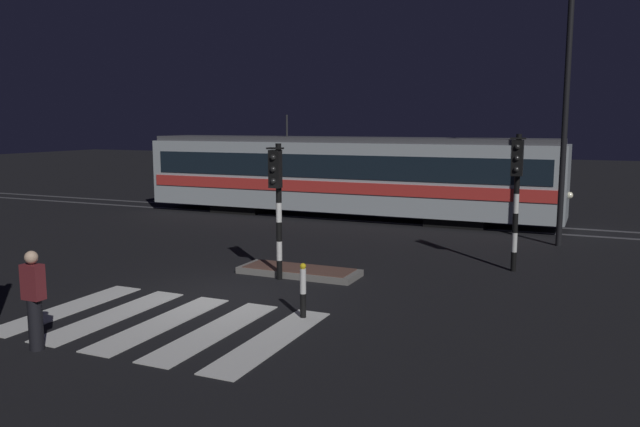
% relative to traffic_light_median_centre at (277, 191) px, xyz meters
% --- Properties ---
extents(ground_plane, '(120.00, 120.00, 0.00)m').
position_rel_traffic_light_median_centre_xyz_m(ground_plane, '(-0.46, -1.78, -2.20)').
color(ground_plane, black).
extents(rail_near, '(80.00, 0.12, 0.03)m').
position_rel_traffic_light_median_centre_xyz_m(rail_near, '(-0.46, 9.60, -2.18)').
color(rail_near, '#59595E').
rests_on(rail_near, ground).
extents(rail_far, '(80.00, 0.12, 0.03)m').
position_rel_traffic_light_median_centre_xyz_m(rail_far, '(-0.46, 11.03, -2.18)').
color(rail_far, '#59595E').
rests_on(rail_far, ground).
extents(crosswalk_zebra, '(5.45, 3.69, 0.02)m').
position_rel_traffic_light_median_centre_xyz_m(crosswalk_zebra, '(-0.46, -3.92, -2.19)').
color(crosswalk_zebra, silver).
rests_on(crosswalk_zebra, ground).
extents(traffic_island, '(3.08, 1.08, 0.18)m').
position_rel_traffic_light_median_centre_xyz_m(traffic_island, '(0.24, 0.71, -2.11)').
color(traffic_island, slate).
rests_on(traffic_island, ground).
extents(traffic_light_median_centre, '(0.36, 0.42, 3.33)m').
position_rel_traffic_light_median_centre_xyz_m(traffic_light_median_centre, '(0.00, 0.00, 0.00)').
color(traffic_light_median_centre, black).
rests_on(traffic_light_median_centre, ground).
extents(traffic_light_corner_far_right, '(0.36, 0.42, 3.54)m').
position_rel_traffic_light_median_centre_xyz_m(traffic_light_corner_far_right, '(5.16, 3.22, 0.14)').
color(traffic_light_corner_far_right, black).
rests_on(traffic_light_corner_far_right, ground).
extents(street_lamp_trackside_right, '(0.44, 1.21, 7.77)m').
position_rel_traffic_light_median_centre_xyz_m(street_lamp_trackside_right, '(6.02, 7.20, 2.68)').
color(street_lamp_trackside_right, black).
rests_on(street_lamp_trackside_right, ground).
extents(tram, '(17.14, 2.58, 4.15)m').
position_rel_traffic_light_median_centre_xyz_m(tram, '(-2.37, 10.31, -0.45)').
color(tram, '#B2BCC1').
rests_on(tram, ground).
extents(pedestrian_waiting_at_kerb, '(0.36, 0.24, 1.71)m').
position_rel_traffic_light_median_centre_xyz_m(pedestrian_waiting_at_kerb, '(-1.51, -5.92, -1.32)').
color(pedestrian_waiting_at_kerb, black).
rests_on(pedestrian_waiting_at_kerb, ground).
extents(bollard_island_edge, '(0.12, 0.12, 1.11)m').
position_rel_traffic_light_median_centre_xyz_m(bollard_island_edge, '(1.88, -2.52, -1.64)').
color(bollard_island_edge, black).
rests_on(bollard_island_edge, ground).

